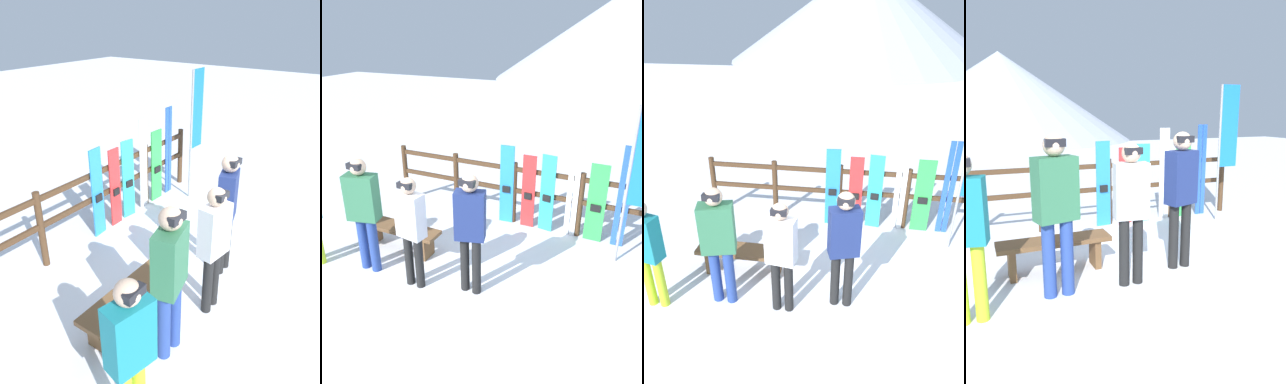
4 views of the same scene
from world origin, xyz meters
The scene contains 14 objects.
ground_plane centered at (0.00, 0.00, 0.00)m, with size 40.00×40.00×0.00m, color white.
fence centered at (0.00, 2.08, 0.69)m, with size 4.91×0.10×1.17m.
bench centered at (-1.33, 0.38, 0.32)m, with size 1.39×0.36×0.43m.
person_teal centered at (-2.31, -0.46, 0.96)m, with size 0.42×0.29×1.63m.
person_plaid_green centered at (-1.42, -0.24, 1.03)m, with size 0.49×0.34×1.76m.
person_white centered at (-0.59, -0.28, 0.97)m, with size 0.40×0.26×1.64m.
person_navy centered at (0.19, -0.06, 1.03)m, with size 0.43×0.32×1.74m.
snowboard_blue centered at (-0.12, 2.02, 0.74)m, with size 0.26×0.07×1.49m.
snowboard_red centered at (0.29, 2.02, 0.68)m, with size 0.24×0.05×1.37m.
snowboard_cyan centered at (0.63, 2.02, 0.71)m, with size 0.26×0.08×1.42m.
ski_pair_white centered at (1.07, 2.02, 0.84)m, with size 0.19×0.02×1.69m.
snowboard_green centered at (1.47, 2.02, 0.69)m, with size 0.30×0.06×1.39m.
ski_pair_blue centered at (1.88, 2.02, 0.87)m, with size 0.19×0.02×1.74m.
rental_flag centered at (2.04, 1.54, 1.53)m, with size 0.40×0.04×2.44m.
Camera 1 is at (-3.89, -1.87, 3.35)m, focal length 35.00 mm.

